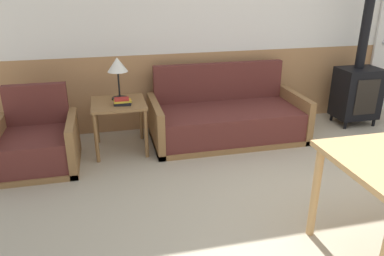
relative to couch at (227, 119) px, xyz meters
name	(u,v)px	position (x,y,z in m)	size (l,w,h in m)	color
ground_plane	(367,235)	(0.47, -2.07, -0.25)	(16.00, 16.00, 0.00)	#B2A58C
wall_back	(251,20)	(0.47, 0.56, 1.10)	(7.20, 0.06, 2.70)	#AD7A4C
couch	(227,119)	(0.00, 0.00, 0.00)	(1.83, 0.88, 0.87)	olive
armchair	(37,146)	(-2.15, -0.28, -0.01)	(0.81, 0.76, 0.81)	olive
side_table	(119,110)	(-1.29, -0.05, 0.24)	(0.59, 0.59, 0.58)	olive
table_lamp	(118,67)	(-1.26, 0.06, 0.69)	(0.22, 0.22, 0.47)	black
book_stack	(122,102)	(-1.25, -0.15, 0.36)	(0.20, 0.15, 0.07)	black
wood_stove	(359,81)	(1.84, 0.09, 0.35)	(0.54, 0.41, 2.46)	black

